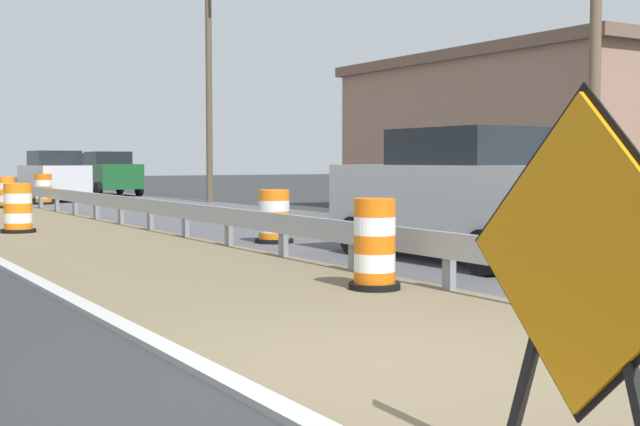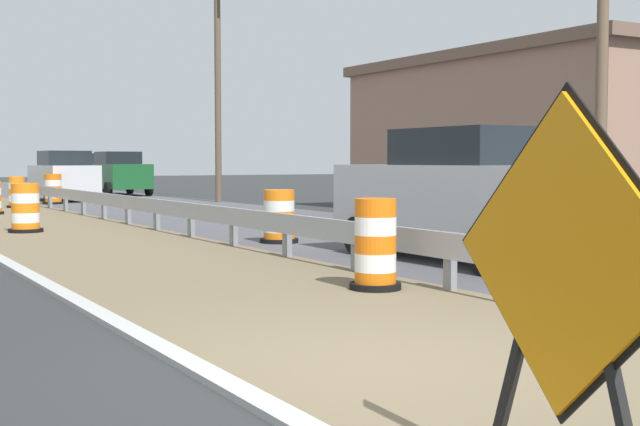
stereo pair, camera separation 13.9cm
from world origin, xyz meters
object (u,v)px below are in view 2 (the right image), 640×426
Objects in this scene: traffic_barrel_nearest at (375,248)px; car_lead_near_lane at (63,176)px; traffic_barrel_farthest at (53,190)px; utility_pole_mid at (218,87)px; car_mid_far_lane at (119,173)px; traffic_barrel_farther at (17,194)px; car_trailing_near_lane at (74,172)px; car_lead_far_lane at (464,195)px; warning_sign_diamond at (562,273)px; utility_pole_near at (602,50)px; traffic_barrel_close at (279,219)px; traffic_barrel_mid at (25,210)px.

car_lead_near_lane is (2.35, 25.00, 0.47)m from traffic_barrel_nearest.
utility_pole_mid is at bearing -15.59° from traffic_barrel_farthest.
car_lead_near_lane is 5.69m from car_mid_far_lane.
car_trailing_near_lane is (5.59, 14.44, 0.51)m from traffic_barrel_farther.
traffic_barrel_farthest is 0.23× the size of car_lead_far_lane.
car_lead_far_lane is (1.38, -21.04, 0.54)m from traffic_barrel_farthest.
car_mid_far_lane is (5.92, 29.43, 0.49)m from traffic_barrel_nearest.
car_trailing_near_lane is 1.10× the size of car_mid_far_lane.
car_lead_far_lane reaches higher than warning_sign_diamond.
utility_pole_mid is (5.77, -1.61, 3.82)m from traffic_barrel_farthest.
car_lead_near_lane is 22.17m from utility_pole_near.
traffic_barrel_farthest is (1.61, 1.84, 0.03)m from traffic_barrel_farther.
utility_pole_near reaches higher than traffic_barrel_farther.
car_mid_far_lane is (6.10, 8.53, 0.52)m from traffic_barrel_farther.
traffic_barrel_nearest reaches higher than traffic_barrel_farthest.
traffic_barrel_close is at bearing -109.62° from utility_pole_mid.
traffic_barrel_close is 0.24× the size of car_mid_far_lane.
traffic_barrel_nearest is 3.32m from car_lead_far_lane.
traffic_barrel_farther is (1.76, 10.21, -0.02)m from traffic_barrel_mid.
traffic_barrel_mid is 10.36m from traffic_barrel_farther.
car_lead_far_lane reaches higher than traffic_barrel_farthest.
traffic_barrel_farther is 15.49m from car_trailing_near_lane.
traffic_barrel_mid is at bearing 162.21° from car_lead_near_lane.
utility_pole_near is at bearing 24.89° from traffic_barrel_nearest.
traffic_barrel_farthest is (1.42, 22.74, -0.01)m from traffic_barrel_nearest.
utility_pole_near reaches higher than traffic_barrel_nearest.
warning_sign_diamond is 1.77× the size of traffic_barrel_farthest.
utility_pole_mid reaches higher than traffic_barrel_farther.
car_lead_far_lane is 0.57× the size of utility_pole_mid.
car_lead_far_lane is 1.11× the size of car_mid_far_lane.
traffic_barrel_mid is at bearing 146.06° from utility_pole_near.
traffic_barrel_close is 15.23m from traffic_barrel_farther.
car_lead_far_lane is at bearing -122.79° from warning_sign_diamond.
traffic_barrel_mid is 0.23× the size of car_lead_far_lane.
utility_pole_mid reaches higher than car_lead_near_lane.
traffic_barrel_farthest is 13.23m from car_trailing_near_lane.
car_lead_far_lane reaches higher than traffic_barrel_nearest.
car_mid_far_lane is at bearing -39.96° from car_lead_near_lane.
traffic_barrel_mid is 25.73m from car_trailing_near_lane.
utility_pole_near reaches higher than car_lead_near_lane.
traffic_barrel_nearest reaches higher than traffic_barrel_mid.
warning_sign_diamond is 1.91× the size of traffic_barrel_close.
traffic_barrel_mid is 12.75m from utility_pole_near.
car_lead_near_lane reaches higher than traffic_barrel_farther.
traffic_barrel_farthest is 0.23× the size of car_trailing_near_lane.
utility_pole_mid reaches higher than car_trailing_near_lane.
traffic_barrel_farther is 8.32m from utility_pole_mid.
car_trailing_near_lane is 5.94m from car_mid_far_lane.
car_lead_far_lane is at bearing -75.16° from traffic_barrel_close.
car_mid_far_lane reaches higher than traffic_barrel_nearest.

